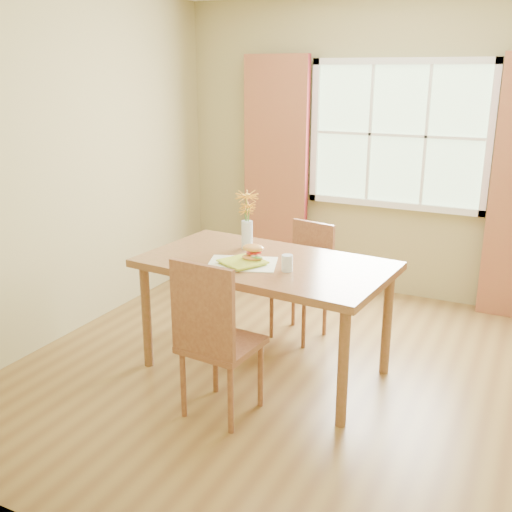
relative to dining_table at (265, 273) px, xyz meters
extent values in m
cube|color=brown|center=(0.40, 0.04, -0.74)|extent=(4.20, 3.80, 0.02)
cube|color=tan|center=(0.40, 1.95, 0.62)|extent=(4.20, 0.02, 2.70)
cube|color=tan|center=(0.40, -1.87, 0.62)|extent=(4.20, 0.02, 2.70)
cube|color=tan|center=(-1.71, 0.04, 0.62)|extent=(0.02, 3.80, 2.70)
cube|color=#A7CD9B|center=(0.40, 1.92, 0.77)|extent=(1.50, 0.02, 1.20)
cube|color=white|center=(0.40, 1.89, 1.40)|extent=(1.62, 0.04, 0.06)
cube|color=white|center=(0.40, 1.89, 0.14)|extent=(1.62, 0.04, 0.06)
cube|color=white|center=(-0.38, 1.89, 0.77)|extent=(0.06, 0.04, 1.32)
cube|color=white|center=(1.18, 1.89, 0.77)|extent=(0.06, 0.04, 1.32)
cube|color=white|center=(0.40, 1.89, 0.77)|extent=(1.50, 0.03, 0.02)
cube|color=maroon|center=(-0.75, 1.82, 0.37)|extent=(0.65, 0.08, 2.20)
cube|color=brown|center=(0.00, 0.00, 0.06)|extent=(1.74, 1.08, 0.05)
cylinder|color=brown|center=(-0.78, -0.32, -0.35)|extent=(0.07, 0.07, 0.76)
cylinder|color=brown|center=(0.72, -0.45, -0.35)|extent=(0.07, 0.07, 0.76)
cylinder|color=brown|center=(-0.72, 0.45, -0.35)|extent=(0.07, 0.07, 0.76)
cylinder|color=brown|center=(0.78, 0.32, -0.35)|extent=(0.07, 0.07, 0.76)
cube|color=brown|center=(0.00, -0.62, -0.27)|extent=(0.46, 0.46, 0.04)
cube|color=brown|center=(-0.02, -0.81, 0.02)|extent=(0.43, 0.07, 0.55)
cylinder|color=brown|center=(-0.19, -0.78, -0.51)|extent=(0.04, 0.04, 0.44)
cylinder|color=brown|center=(0.16, -0.81, -0.51)|extent=(0.04, 0.04, 0.44)
cylinder|color=brown|center=(-0.16, -0.43, -0.51)|extent=(0.04, 0.04, 0.44)
cylinder|color=brown|center=(0.19, -0.46, -0.51)|extent=(0.04, 0.04, 0.44)
cube|color=brown|center=(0.00, 0.62, -0.33)|extent=(0.45, 0.45, 0.04)
cube|color=brown|center=(0.04, 0.79, -0.06)|extent=(0.38, 0.11, 0.49)
cylinder|color=brown|center=(-0.18, 0.50, -0.54)|extent=(0.03, 0.03, 0.39)
cylinder|color=brown|center=(0.12, 0.44, -0.54)|extent=(0.03, 0.03, 0.39)
cylinder|color=brown|center=(-0.12, 0.80, -0.54)|extent=(0.03, 0.03, 0.39)
cylinder|color=brown|center=(0.18, 0.74, -0.54)|extent=(0.03, 0.03, 0.39)
cube|color=beige|center=(-0.11, -0.13, 0.09)|extent=(0.53, 0.46, 0.01)
cube|color=#AAC130|center=(-0.10, -0.15, 0.10)|extent=(0.34, 0.34, 0.01)
ellipsoid|color=#F7A554|center=(-0.06, -0.08, 0.12)|extent=(0.16, 0.12, 0.04)
ellipsoid|color=#4C8C2D|center=(-0.02, -0.10, 0.14)|extent=(0.08, 0.06, 0.01)
cylinder|color=red|center=(-0.06, -0.08, 0.15)|extent=(0.08, 0.08, 0.01)
cylinder|color=red|center=(-0.04, -0.07, 0.16)|extent=(0.07, 0.07, 0.01)
ellipsoid|color=#F7A554|center=(-0.06, -0.08, 0.19)|extent=(0.16, 0.12, 0.05)
cylinder|color=silver|center=(0.22, -0.13, 0.14)|extent=(0.07, 0.07, 0.11)
cylinder|color=silver|center=(0.22, -0.13, 0.13)|extent=(0.06, 0.06, 0.09)
cylinder|color=silver|center=(-0.25, 0.21, 0.19)|extent=(0.08, 0.08, 0.20)
cylinder|color=silver|center=(-0.25, 0.21, 0.14)|extent=(0.07, 0.07, 0.10)
cylinder|color=#3D7028|center=(-0.25, 0.21, 0.28)|extent=(0.01, 0.01, 0.39)
cylinder|color=#3D7028|center=(-0.24, 0.20, 0.24)|extent=(0.01, 0.01, 0.32)
cylinder|color=#3D7028|center=(-0.26, 0.22, 0.22)|extent=(0.01, 0.01, 0.27)
camera|label=1|loc=(1.65, -3.51, 1.33)|focal=42.00mm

